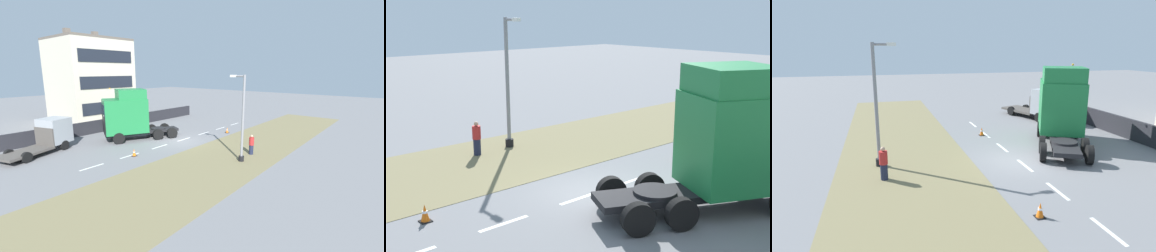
# 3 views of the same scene
# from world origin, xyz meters

# --- Properties ---
(ground_plane) EXTENTS (120.00, 120.00, 0.00)m
(ground_plane) POSITION_xyz_m (0.00, 0.00, 0.00)
(ground_plane) COLOR slate
(ground_plane) RESTS_ON ground
(grass_verge) EXTENTS (7.00, 44.00, 0.01)m
(grass_verge) POSITION_xyz_m (-6.00, 0.00, 0.01)
(grass_verge) COLOR olive
(grass_verge) RESTS_ON ground
(lane_markings) EXTENTS (0.16, 21.00, 0.00)m
(lane_markings) POSITION_xyz_m (0.00, -0.70, 0.00)
(lane_markings) COLOR white
(lane_markings) RESTS_ON ground
(lorry_cab) EXTENTS (5.32, 7.25, 4.99)m
(lorry_cab) POSITION_xyz_m (4.04, 2.72, 2.44)
(lorry_cab) COLOR black
(lorry_cab) RESTS_ON ground
(lamp_post) EXTENTS (1.32, 0.40, 6.27)m
(lamp_post) POSITION_xyz_m (-7.28, 1.21, 2.80)
(lamp_post) COLOR black
(lamp_post) RESTS_ON ground
(pedestrian) EXTENTS (0.39, 0.39, 1.60)m
(pedestrian) POSITION_xyz_m (-7.16, -0.70, 0.78)
(pedestrian) COLOR #1E233D
(pedestrian) RESTS_ON ground
(traffic_cone_lead) EXTENTS (0.36, 0.36, 0.58)m
(traffic_cone_lead) POSITION_xyz_m (-1.79, -5.69, 0.28)
(traffic_cone_lead) COLOR black
(traffic_cone_lead) RESTS_ON ground
(traffic_cone_trailing) EXTENTS (0.36, 0.36, 0.58)m
(traffic_cone_trailing) POSITION_xyz_m (-0.35, 5.54, 0.28)
(traffic_cone_trailing) COLOR black
(traffic_cone_trailing) RESTS_ON ground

